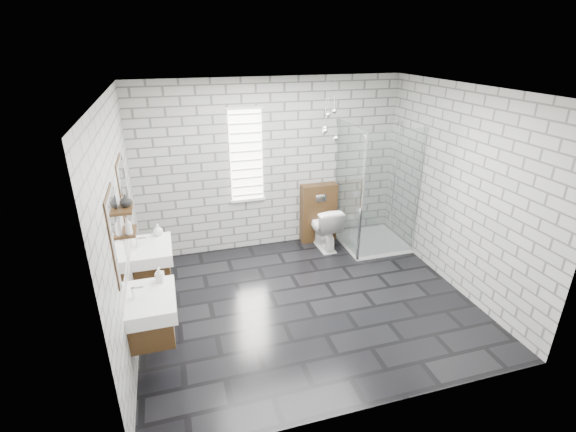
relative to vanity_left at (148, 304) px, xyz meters
name	(u,v)px	position (x,y,z in m)	size (l,w,h in m)	color
floor	(307,302)	(1.91, 0.62, -0.77)	(4.20, 3.60, 0.02)	black
ceiling	(311,89)	(1.91, 0.62, 1.95)	(4.20, 3.60, 0.02)	white
wall_back	(271,166)	(1.91, 2.43, 0.59)	(4.20, 0.02, 2.70)	#A4A59F
wall_front	(381,287)	(1.91, -1.19, 0.59)	(4.20, 0.02, 2.70)	#A4A59F
wall_left	(121,228)	(-0.20, 0.62, 0.59)	(0.02, 3.60, 2.70)	#A4A59F
wall_right	(459,190)	(4.02, 0.62, 0.59)	(0.02, 3.60, 2.70)	#A4A59F
vanity_left	(148,304)	(0.00, 0.00, 0.00)	(0.47, 0.70, 1.57)	#452C15
vanity_right	(149,252)	(0.00, 1.14, 0.00)	(0.47, 0.70, 1.57)	#452C15
shelf_lower	(129,232)	(-0.12, 0.57, 0.56)	(0.14, 0.30, 0.03)	#452C15
shelf_upper	(126,209)	(-0.12, 0.57, 0.82)	(0.14, 0.30, 0.03)	#452C15
window	(246,156)	(1.51, 2.40, 0.79)	(0.56, 0.05, 1.48)	white
cistern_panel	(318,213)	(2.68, 2.32, -0.26)	(0.60, 0.20, 1.00)	#452C15
flush_plate	(321,198)	(2.68, 2.21, 0.04)	(0.18, 0.01, 0.12)	silver
shower_enclosure	(371,219)	(3.41, 1.80, -0.25)	(1.00, 1.00, 2.03)	white
pendant_cluster	(330,124)	(2.69, 1.99, 1.29)	(0.28, 0.21, 0.91)	silver
toilet	(324,227)	(2.68, 2.03, -0.39)	(0.40, 0.71, 0.72)	white
soap_bottle_a	(160,275)	(0.14, 0.24, 0.18)	(0.08, 0.08, 0.17)	#B2B2B2
soap_bottle_b	(158,230)	(0.13, 1.41, 0.17)	(0.12, 0.12, 0.16)	#B2B2B2
soap_bottle_c	(128,226)	(-0.11, 0.47, 0.67)	(0.07, 0.07, 0.19)	#B2B2B2
vase	(126,201)	(-0.11, 0.60, 0.90)	(0.12, 0.12, 0.13)	#B2B2B2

